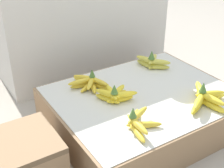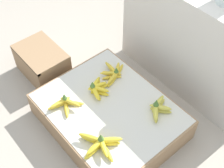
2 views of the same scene
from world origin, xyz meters
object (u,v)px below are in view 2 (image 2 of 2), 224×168
(banana_bunch_front_midleft, at_px, (100,144))
(banana_bunch_back_midleft, at_px, (158,108))
(banana_bunch_back_left, at_px, (114,73))
(banana_bunch_front_left, at_px, (65,103))
(wooden_crate, at_px, (42,62))
(banana_bunch_middle_left, at_px, (97,89))

(banana_bunch_front_midleft, distance_m, banana_bunch_back_midleft, 0.45)
(banana_bunch_back_left, bearing_deg, banana_bunch_back_midleft, 1.80)
(banana_bunch_front_left, xyz_separation_m, banana_bunch_back_left, (-0.00, 0.41, -0.00))
(banana_bunch_back_midleft, bearing_deg, banana_bunch_back_left, -178.20)
(wooden_crate, bearing_deg, banana_bunch_middle_left, 10.71)
(banana_bunch_front_midleft, distance_m, banana_bunch_middle_left, 0.43)
(banana_bunch_back_left, bearing_deg, wooden_crate, -151.18)
(banana_bunch_front_midleft, bearing_deg, banana_bunch_back_midleft, 85.08)
(wooden_crate, xyz_separation_m, banana_bunch_back_midleft, (0.94, 0.30, 0.11))
(banana_bunch_front_left, bearing_deg, wooden_crate, 166.11)
(wooden_crate, xyz_separation_m, banana_bunch_front_midleft, (0.90, -0.15, 0.11))
(banana_bunch_front_left, xyz_separation_m, banana_bunch_front_midleft, (0.38, -0.02, 0.01))
(banana_bunch_back_midleft, bearing_deg, banana_bunch_front_midleft, -94.92)
(wooden_crate, xyz_separation_m, banana_bunch_middle_left, (0.56, 0.11, 0.11))
(banana_bunch_front_midleft, distance_m, banana_bunch_back_left, 0.58)
(banana_bunch_back_left, relative_size, banana_bunch_back_midleft, 1.18)
(wooden_crate, distance_m, banana_bunch_back_left, 0.60)
(banana_bunch_middle_left, bearing_deg, banana_bunch_back_left, 102.26)
(wooden_crate, xyz_separation_m, banana_bunch_front_left, (0.52, -0.13, 0.10))
(banana_bunch_front_left, distance_m, banana_bunch_middle_left, 0.24)
(banana_bunch_back_left, xyz_separation_m, banana_bunch_back_midleft, (0.42, 0.01, 0.01))
(banana_bunch_front_midleft, bearing_deg, banana_bunch_middle_left, 143.66)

